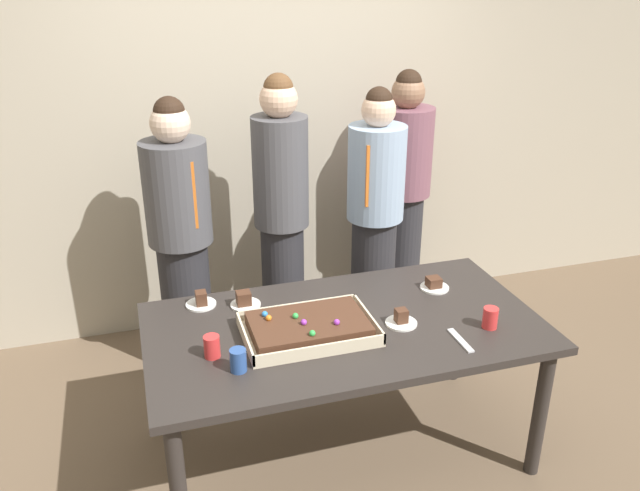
# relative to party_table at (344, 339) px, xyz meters

# --- Properties ---
(ground_plane) EXTENTS (12.00, 12.00, 0.00)m
(ground_plane) POSITION_rel_party_table_xyz_m (0.00, 0.00, -0.67)
(ground_plane) COLOR brown
(interior_back_panel) EXTENTS (8.00, 0.12, 3.00)m
(interior_back_panel) POSITION_rel_party_table_xyz_m (0.00, 1.60, 0.83)
(interior_back_panel) COLOR #B2A893
(interior_back_panel) RESTS_ON ground_plane
(party_table) EXTENTS (1.85, 0.98, 0.75)m
(party_table) POSITION_rel_party_table_xyz_m (0.00, 0.00, 0.00)
(party_table) COLOR #2D2826
(party_table) RESTS_ON ground_plane
(sheet_cake) EXTENTS (0.59, 0.40, 0.10)m
(sheet_cake) POSITION_rel_party_table_xyz_m (-0.19, -0.04, 0.12)
(sheet_cake) COLOR beige
(sheet_cake) RESTS_ON party_table
(plated_slice_near_left) EXTENTS (0.15, 0.15, 0.08)m
(plated_slice_near_left) POSITION_rel_party_table_xyz_m (-0.42, 0.31, 0.11)
(plated_slice_near_left) COLOR white
(plated_slice_near_left) RESTS_ON party_table
(plated_slice_near_right) EXTENTS (0.15, 0.15, 0.08)m
(plated_slice_near_right) POSITION_rel_party_table_xyz_m (-0.62, 0.38, 0.10)
(plated_slice_near_right) COLOR white
(plated_slice_near_right) RESTS_ON party_table
(plated_slice_far_left) EXTENTS (0.15, 0.15, 0.06)m
(plated_slice_far_left) POSITION_rel_party_table_xyz_m (0.56, 0.21, 0.10)
(plated_slice_far_left) COLOR white
(plated_slice_far_left) RESTS_ON party_table
(plated_slice_far_right) EXTENTS (0.15, 0.15, 0.08)m
(plated_slice_far_right) POSITION_rel_party_table_xyz_m (0.25, -0.07, 0.10)
(plated_slice_far_right) COLOR white
(plated_slice_far_right) RESTS_ON party_table
(drink_cup_nearest) EXTENTS (0.07, 0.07, 0.10)m
(drink_cup_nearest) POSITION_rel_party_table_xyz_m (0.63, -0.22, 0.13)
(drink_cup_nearest) COLOR red
(drink_cup_nearest) RESTS_ON party_table
(drink_cup_middle) EXTENTS (0.07, 0.07, 0.10)m
(drink_cup_middle) POSITION_rel_party_table_xyz_m (-0.54, -0.23, 0.13)
(drink_cup_middle) COLOR #2D5199
(drink_cup_middle) RESTS_ON party_table
(drink_cup_far_end) EXTENTS (0.07, 0.07, 0.10)m
(drink_cup_far_end) POSITION_rel_party_table_xyz_m (-0.63, -0.09, 0.13)
(drink_cup_far_end) COLOR red
(drink_cup_far_end) RESTS_ON party_table
(cake_server_utensil) EXTENTS (0.03, 0.20, 0.01)m
(cake_server_utensil) POSITION_rel_party_table_xyz_m (0.45, -0.29, 0.08)
(cake_server_utensil) COLOR silver
(cake_server_utensil) RESTS_ON party_table
(person_serving_front) EXTENTS (0.34, 0.34, 1.68)m
(person_serving_front) POSITION_rel_party_table_xyz_m (0.50, 0.89, 0.20)
(person_serving_front) COLOR #28282D
(person_serving_front) RESTS_ON ground_plane
(person_green_shirt_behind) EXTENTS (0.37, 0.37, 1.66)m
(person_green_shirt_behind) POSITION_rel_party_table_xyz_m (-0.65, 1.02, 0.19)
(person_green_shirt_behind) COLOR #28282D
(person_green_shirt_behind) RESTS_ON ground_plane
(person_striped_tie_right) EXTENTS (0.33, 0.33, 1.76)m
(person_striped_tie_right) POSITION_rel_party_table_xyz_m (-0.05, 1.02, 0.25)
(person_striped_tie_right) COLOR #28282D
(person_striped_tie_right) RESTS_ON ground_plane
(person_far_right_suit) EXTENTS (0.36, 0.36, 1.71)m
(person_far_right_suit) POSITION_rel_party_table_xyz_m (0.83, 1.22, 0.22)
(person_far_right_suit) COLOR #28282D
(person_far_right_suit) RESTS_ON ground_plane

